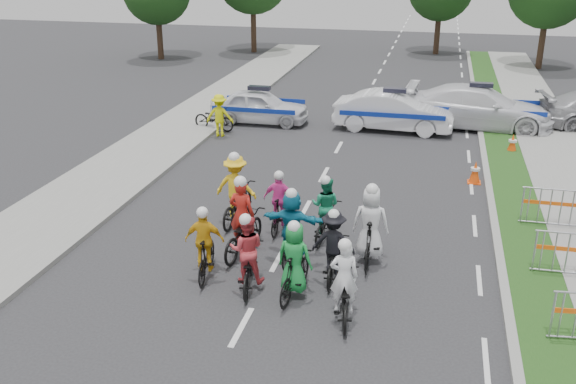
% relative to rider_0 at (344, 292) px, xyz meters
% --- Properties ---
extents(ground, '(90.00, 90.00, 0.00)m').
position_rel_rider_0_xyz_m(ground, '(-1.88, -0.80, -0.59)').
color(ground, '#28282B').
rests_on(ground, ground).
extents(curb_right, '(0.20, 60.00, 0.12)m').
position_rel_rider_0_xyz_m(curb_right, '(3.22, 4.20, -0.53)').
color(curb_right, gray).
rests_on(curb_right, ground).
extents(grass_strip, '(1.20, 60.00, 0.11)m').
position_rel_rider_0_xyz_m(grass_strip, '(3.92, 4.20, -0.54)').
color(grass_strip, '#1B4315').
rests_on(grass_strip, ground).
extents(sidewalk_left, '(3.00, 60.00, 0.13)m').
position_rel_rider_0_xyz_m(sidewalk_left, '(-8.38, 4.20, -0.53)').
color(sidewalk_left, gray).
rests_on(sidewalk_left, ground).
extents(rider_0, '(0.90, 1.83, 1.79)m').
position_rel_rider_0_xyz_m(rider_0, '(0.00, 0.00, 0.00)').
color(rider_0, black).
rests_on(rider_0, ground).
extents(rider_1, '(0.81, 1.75, 1.79)m').
position_rel_rider_0_xyz_m(rider_1, '(-1.13, 0.59, 0.10)').
color(rider_1, black).
rests_on(rider_1, ground).
extents(rider_2, '(0.92, 1.82, 1.78)m').
position_rel_rider_0_xyz_m(rider_2, '(-2.19, 0.72, 0.07)').
color(rider_2, black).
rests_on(rider_2, ground).
extents(rider_3, '(0.91, 1.69, 1.73)m').
position_rel_rider_0_xyz_m(rider_3, '(-3.24, 0.98, 0.08)').
color(rider_3, black).
rests_on(rider_3, ground).
extents(rider_4, '(0.96, 1.69, 1.71)m').
position_rel_rider_0_xyz_m(rider_4, '(-0.47, 1.53, 0.08)').
color(rider_4, black).
rests_on(rider_4, ground).
extents(rider_5, '(1.48, 1.77, 1.84)m').
position_rel_rider_0_xyz_m(rider_5, '(-1.55, 2.20, 0.18)').
color(rider_5, black).
rests_on(rider_5, ground).
extents(rider_6, '(0.98, 2.06, 2.02)m').
position_rel_rider_0_xyz_m(rider_6, '(-2.77, 2.26, 0.07)').
color(rider_6, black).
rests_on(rider_6, ground).
extents(rider_7, '(0.84, 1.90, 1.99)m').
position_rel_rider_0_xyz_m(rider_7, '(0.23, 2.53, 0.18)').
color(rider_7, black).
rests_on(rider_7, ground).
extents(rider_8, '(0.78, 1.74, 1.72)m').
position_rel_rider_0_xyz_m(rider_8, '(-1.01, 3.53, 0.05)').
color(rider_8, black).
rests_on(rider_8, ground).
extents(rider_9, '(0.85, 1.61, 1.68)m').
position_rel_rider_0_xyz_m(rider_9, '(-2.23, 3.74, 0.06)').
color(rider_9, black).
rests_on(rider_9, ground).
extents(rider_10, '(1.14, 1.99, 1.99)m').
position_rel_rider_0_xyz_m(rider_10, '(-3.48, 4.01, 0.17)').
color(rider_10, black).
rests_on(rider_10, ground).
extents(police_car_0, '(4.05, 1.69, 1.37)m').
position_rel_rider_0_xyz_m(police_car_0, '(-5.61, 13.84, 0.09)').
color(police_car_0, white).
rests_on(police_car_0, ground).
extents(police_car_1, '(4.72, 1.88, 1.53)m').
position_rel_rider_0_xyz_m(police_car_1, '(-0.15, 13.98, 0.17)').
color(police_car_1, white).
rests_on(police_car_1, ground).
extents(police_car_2, '(5.89, 2.72, 1.67)m').
position_rel_rider_0_xyz_m(police_car_2, '(3.12, 15.13, 0.24)').
color(police_car_2, white).
rests_on(police_car_2, ground).
extents(marshal_hiviz, '(1.09, 0.68, 1.62)m').
position_rel_rider_0_xyz_m(marshal_hiviz, '(-6.57, 11.63, 0.22)').
color(marshal_hiviz, '#D5DA0B').
rests_on(marshal_hiviz, ground).
extents(barrier_2, '(2.00, 0.51, 1.12)m').
position_rel_rider_0_xyz_m(barrier_2, '(4.82, 5.47, -0.03)').
color(barrier_2, '#A5A8AD').
rests_on(barrier_2, ground).
extents(cone_0, '(0.40, 0.40, 0.70)m').
position_rel_rider_0_xyz_m(cone_0, '(2.81, 8.56, -0.25)').
color(cone_0, '#F24C0C').
rests_on(cone_0, ground).
extents(cone_1, '(0.40, 0.40, 0.70)m').
position_rel_rider_0_xyz_m(cone_1, '(4.20, 11.97, -0.25)').
color(cone_1, '#F24C0C').
rests_on(cone_1, ground).
extents(parked_bike, '(1.86, 0.98, 0.93)m').
position_rel_rider_0_xyz_m(parked_bike, '(-7.07, 12.36, -0.13)').
color(parked_bike, black).
rests_on(parked_bike, ground).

